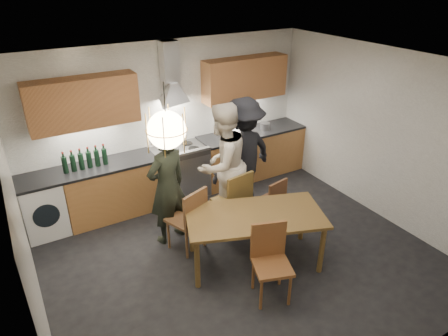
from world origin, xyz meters
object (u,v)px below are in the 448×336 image
chair_front (270,256)px  person_right (243,154)px  person_left (167,187)px  stock_pot (265,126)px  wine_bottles (85,158)px  mixing_bowl (238,134)px  dining_table (255,220)px  chair_back_left (190,216)px  person_mid (222,165)px

chair_front → person_right: bearing=85.4°
person_left → stock_pot: size_ratio=9.83×
stock_pot → wine_bottles: wine_bottles is taller
person_right → mixing_bowl: 0.84m
person_right → mixing_bowl: person_right is taller
dining_table → chair_back_left: chair_back_left is taller
chair_front → mixing_bowl: size_ratio=3.09×
person_mid → stock_pot: person_mid is taller
chair_front → person_left: person_left is taller
wine_bottles → dining_table: bearing=-52.8°
mixing_bowl → wine_bottles: (-2.64, 0.04, 0.13)m
dining_table → wine_bottles: (-1.61, 2.12, 0.41)m
stock_pot → wine_bottles: bearing=179.2°
chair_front → mixing_bowl: bearing=84.5°
person_right → wine_bottles: (-2.27, 0.79, 0.14)m
chair_back_left → wine_bottles: bearing=-76.4°
person_right → chair_back_left: bearing=15.2°
dining_table → person_left: size_ratio=1.13×
person_left → chair_back_left: bearing=94.2°
chair_front → wine_bottles: (-1.44, 2.69, 0.52)m
chair_back_left → person_left: (-0.15, 0.40, 0.31)m
person_right → person_left: bearing=-1.8°
person_mid → chair_front: bearing=61.0°
chair_back_left → mixing_bowl: mixing_bowl is taller
dining_table → mixing_bowl: bearing=83.8°
person_mid → stock_pot: bearing=-165.0°
wine_bottles → person_right: bearing=-19.3°
chair_back_left → chair_front: chair_back_left is taller
person_right → chair_front: bearing=53.7°
person_left → person_mid: bearing=168.0°
person_right → wine_bottles: bearing=-32.1°
chair_back_left → stock_pot: size_ratio=5.51×
chair_back_left → person_left: person_left is taller
mixing_bowl → person_mid: bearing=-132.4°
person_mid → mixing_bowl: 1.31m
dining_table → chair_front: size_ratio=2.07×
dining_table → person_left: (-0.77, 1.05, 0.21)m
mixing_bowl → person_right: bearing=-116.5°
stock_pot → person_mid: bearing=-146.7°
chair_front → stock_pot: (1.79, 2.64, 0.42)m
person_left → person_right: person_right is taller
chair_front → person_left: size_ratio=0.55×
person_right → stock_pot: (0.96, 0.75, 0.04)m
mixing_bowl → wine_bottles: size_ratio=0.47×
dining_table → wine_bottles: 2.69m
chair_front → person_mid: (0.32, 1.68, 0.41)m
person_left → person_right: (1.42, 0.28, 0.06)m
stock_pot → wine_bottles: (-3.23, 0.05, 0.10)m
person_left → person_right: 1.45m
dining_table → mixing_bowl: mixing_bowl is taller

